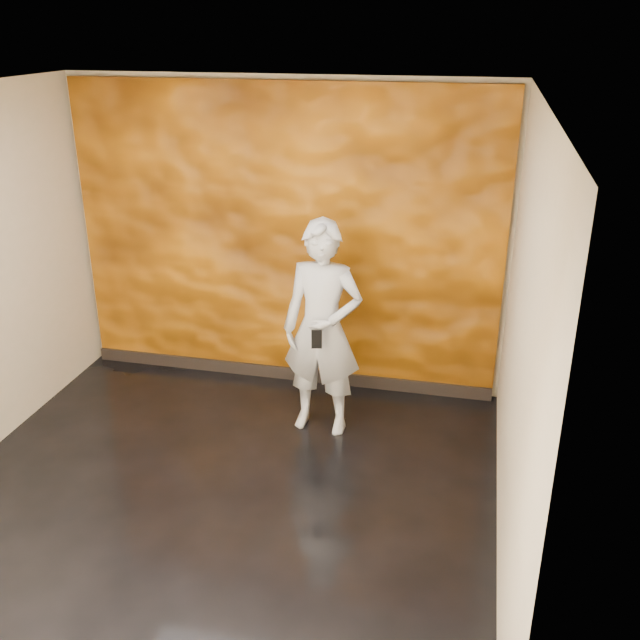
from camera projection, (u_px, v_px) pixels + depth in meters
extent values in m
cube|color=black|center=(216.00, 498.00, 5.20)|extent=(4.00, 4.00, 0.01)
cube|color=#B2A88B|center=(285.00, 237.00, 6.44)|extent=(4.00, 0.02, 2.80)
cube|color=#B2A88B|center=(19.00, 510.00, 2.85)|extent=(4.00, 0.02, 2.80)
cube|color=#B2A88B|center=(519.00, 350.00, 4.24)|extent=(0.02, 4.00, 2.80)
cube|color=white|center=(188.00, 97.00, 4.10)|extent=(4.00, 4.00, 0.01)
cube|color=#C96E09|center=(284.00, 240.00, 6.42)|extent=(3.90, 0.06, 2.75)
cube|color=black|center=(286.00, 373.00, 6.89)|extent=(3.90, 0.04, 0.12)
imported|color=#999FA9|center=(323.00, 329.00, 5.76)|extent=(0.68, 0.47, 1.81)
cube|color=black|center=(317.00, 339.00, 5.51)|extent=(0.08, 0.03, 0.15)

